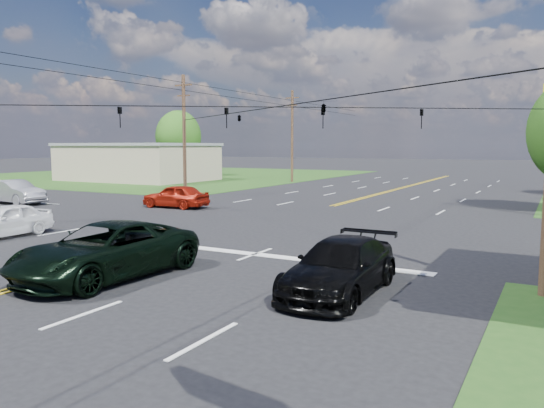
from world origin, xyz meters
The scene contains 14 objects.
ground centered at (0.00, 12.00, 0.00)m, with size 280.00×280.00×0.00m, color black.
grass_nw centered at (-35.00, 44.00, 0.00)m, with size 46.00×48.00×0.03m, color #1F4616.
stop_bar centered at (5.00, 4.00, 0.00)m, with size 10.00×0.50×0.02m, color silver.
retail_nw centered at (-30.00, 34.00, 2.00)m, with size 16.00×11.00×4.00m, color tan.
pole_nw centered at (-13.00, 21.00, 4.92)m, with size 1.60×0.28×9.50m.
pole_left_far centered at (-13.00, 40.00, 5.17)m, with size 1.60×0.28×10.00m.
span_wire_signals centered at (0.00, 12.00, 6.00)m, with size 26.00×18.00×1.13m.
power_lines centered at (0.00, 10.00, 8.60)m, with size 26.04×100.00×0.64m.
tree_far_l centered at (-32.00, 44.00, 5.19)m, with size 6.08×6.08×8.72m.
pickup_dkgreen centered at (1.29, -1.13, 0.84)m, with size 2.78×6.03×1.68m, color black.
suv_black centered at (8.13, 0.68, 0.73)m, with size 2.05×5.05×1.47m, color black.
pickup_white centered at (-8.10, 1.96, 0.73)m, with size 1.73×4.29×1.46m, color white.
sedan_silver centered at (-19.84, 10.86, 0.82)m, with size 1.74×4.99×1.65m, color #B1B1B6.
sedan_red centered at (-8.59, 14.36, 0.76)m, with size 1.79×4.46×1.52m, color #9A190B.
Camera 1 is at (13.27, -12.53, 3.99)m, focal length 35.00 mm.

